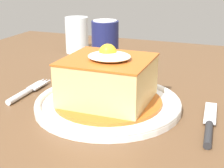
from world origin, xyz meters
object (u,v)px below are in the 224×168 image
Objects in this scene: drinking_glass at (77,37)px; knife at (209,128)px; fork at (26,92)px; main_plate at (108,103)px; soda_can at (105,46)px.

knife is at bearing -42.09° from drinking_glass.
fork is at bearing 175.63° from knife.
knife is 0.57m from drinking_glass.
main_plate is 0.18m from fork.
drinking_glass reaches higher than main_plate.
fork is 0.36m from drinking_glass.
main_plate is 2.15× the size of soda_can.
main_plate reaches higher than knife.
main_plate is 2.54× the size of drinking_glass.
main_plate reaches higher than fork.
soda_can is (0.08, 0.22, 0.06)m from fork.
soda_can is 0.20m from drinking_glass.
soda_can is 1.18× the size of drinking_glass.
main_plate is at bearing 171.41° from knife.
main_plate is 1.61× the size of knife.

